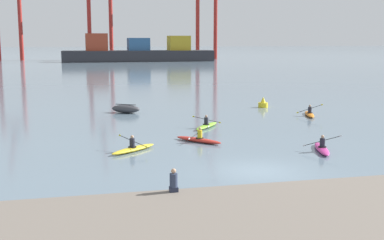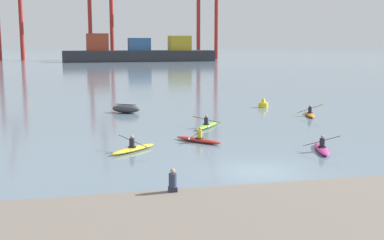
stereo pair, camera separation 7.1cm
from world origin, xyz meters
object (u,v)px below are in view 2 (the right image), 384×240
at_px(kayak_lime, 207,125).
at_px(seated_onlooker, 173,181).
at_px(kayak_yellow, 133,148).
at_px(gantry_crane_west_mid, 101,7).
at_px(gantry_crane_west, 8,7).
at_px(container_barge, 139,52).
at_px(channel_buoy, 263,104).
at_px(kayak_orange, 310,114).
at_px(kayak_magenta, 322,148).
at_px(kayak_red, 198,139).
at_px(capsized_dinghy, 126,109).

relative_size(kayak_lime, seated_onlooker, 3.38).
bearing_deg(kayak_yellow, gantry_crane_west_mid, 87.78).
height_order(gantry_crane_west, seated_onlooker, gantry_crane_west).
relative_size(kayak_yellow, kayak_lime, 0.99).
xyz_separation_m(container_barge, gantry_crane_west, (-36.16, 14.06, 13.05)).
distance_m(channel_buoy, kayak_orange, 6.16).
bearing_deg(gantry_crane_west_mid, kayak_magenta, -87.61).
distance_m(kayak_yellow, kayak_magenta, 10.81).
relative_size(gantry_crane_west, kayak_lime, 10.10).
bearing_deg(kayak_orange, kayak_yellow, -147.52).
height_order(kayak_yellow, kayak_red, same).
xyz_separation_m(capsized_dinghy, kayak_magenta, (9.43, -17.74, -0.18)).
bearing_deg(kayak_lime, seated_onlooker, -108.80).
relative_size(gantry_crane_west, kayak_orange, 8.93).
distance_m(channel_buoy, seated_onlooker, 29.58).
bearing_deg(gantry_crane_west_mid, kayak_lime, -89.52).
bearing_deg(seated_onlooker, kayak_lime, 71.20).
bearing_deg(container_barge, kayak_lime, -94.51).
bearing_deg(seated_onlooker, kayak_orange, 52.61).
xyz_separation_m(container_barge, kayak_red, (-10.43, -114.40, -2.41)).
relative_size(gantry_crane_west, channel_buoy, 30.59).
bearing_deg(kayak_magenta, capsized_dinghy, 118.00).
relative_size(container_barge, capsized_dinghy, 15.26).
height_order(capsized_dinghy, kayak_orange, kayak_orange).
distance_m(kayak_lime, kayak_orange, 10.47).
bearing_deg(channel_buoy, kayak_lime, -130.15).
height_order(kayak_lime, seated_onlooker, seated_onlooker).
bearing_deg(kayak_orange, gantry_crane_west, 107.29).
distance_m(capsized_dinghy, kayak_red, 14.01).
height_order(gantry_crane_west, kayak_orange, gantry_crane_west).
bearing_deg(kayak_yellow, kayak_red, 21.72).
height_order(gantry_crane_west_mid, kayak_magenta, gantry_crane_west_mid).
distance_m(gantry_crane_west_mid, kayak_magenta, 133.36).
bearing_deg(kayak_lime, gantry_crane_west, 102.55).
relative_size(container_barge, kayak_orange, 12.43).
xyz_separation_m(container_barge, kayak_magenta, (-4.16, -118.50, -2.41)).
bearing_deg(kayak_yellow, seated_onlooker, -87.99).
height_order(gantry_crane_west_mid, channel_buoy, gantry_crane_west_mid).
bearing_deg(gantry_crane_west_mid, container_barge, -55.02).
height_order(container_barge, kayak_red, container_barge).
height_order(channel_buoy, seated_onlooker, seated_onlooker).
height_order(container_barge, kayak_yellow, container_barge).
bearing_deg(gantry_crane_west, seated_onlooker, -81.16).
xyz_separation_m(kayak_lime, seated_onlooker, (-5.70, -16.76, 0.89)).
relative_size(capsized_dinghy, channel_buoy, 2.79).
bearing_deg(gantry_crane_west_mid, channel_buoy, -85.48).
distance_m(gantry_crane_west, kayak_lime, 127.58).
distance_m(kayak_magenta, seated_onlooker, 12.87).
height_order(capsized_dinghy, kayak_magenta, kayak_magenta).
bearing_deg(capsized_dinghy, kayak_magenta, -62.00).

